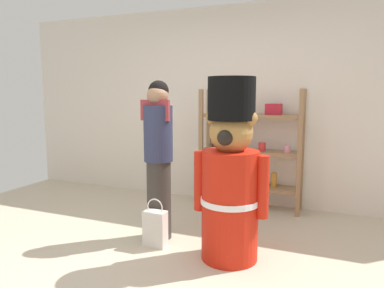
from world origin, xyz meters
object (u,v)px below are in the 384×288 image
at_px(teddy_bear_guard, 230,177).
at_px(person_shopper, 158,155).
at_px(shopping_bag, 155,228).
at_px(merchandise_shelf, 250,146).

height_order(teddy_bear_guard, person_shopper, teddy_bear_guard).
distance_m(teddy_bear_guard, shopping_bag, 0.92).
relative_size(person_shopper, shopping_bag, 3.37).
bearing_deg(person_shopper, merchandise_shelf, 65.67).
height_order(person_shopper, shopping_bag, person_shopper).
height_order(merchandise_shelf, teddy_bear_guard, teddy_bear_guard).
bearing_deg(shopping_bag, person_shopper, 106.90).
distance_m(merchandise_shelf, person_shopper, 1.47).
xyz_separation_m(person_shopper, shopping_bag, (0.06, -0.21, -0.67)).
height_order(teddy_bear_guard, shopping_bag, teddy_bear_guard).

